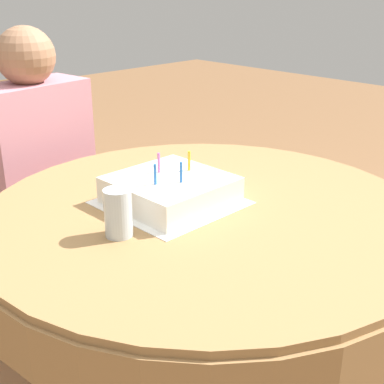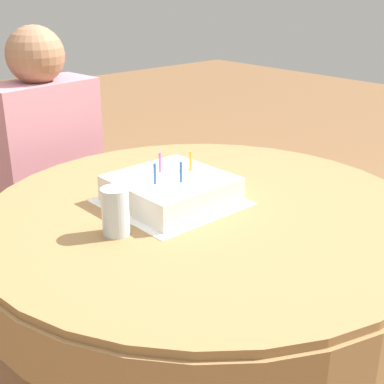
% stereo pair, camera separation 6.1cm
% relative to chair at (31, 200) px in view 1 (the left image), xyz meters
% --- Properties ---
extents(dining_table, '(1.25, 1.25, 0.77)m').
position_rel_chair_xyz_m(dining_table, '(0.03, -0.96, 0.16)').
color(dining_table, '#9E7547').
rests_on(dining_table, ground_plane).
extents(chair, '(0.44, 0.44, 1.00)m').
position_rel_chair_xyz_m(chair, '(0.00, 0.00, 0.00)').
color(chair, brown).
rests_on(chair, ground_plane).
extents(person, '(0.43, 0.33, 1.21)m').
position_rel_chair_xyz_m(person, '(0.01, -0.10, 0.21)').
color(person, '#9E7051').
rests_on(person, ground_plane).
extents(napkin, '(0.34, 0.34, 0.00)m').
position_rel_chair_xyz_m(napkin, '(-0.01, -0.86, 0.25)').
color(napkin, white).
rests_on(napkin, dining_table).
extents(birthday_cake, '(0.29, 0.29, 0.13)m').
position_rel_chair_xyz_m(birthday_cake, '(-0.01, -0.86, 0.29)').
color(birthday_cake, white).
rests_on(birthday_cake, dining_table).
extents(drinking_glass, '(0.07, 0.07, 0.12)m').
position_rel_chair_xyz_m(drinking_glass, '(-0.24, -0.93, 0.31)').
color(drinking_glass, silver).
rests_on(drinking_glass, dining_table).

